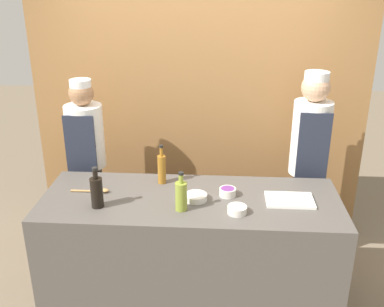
% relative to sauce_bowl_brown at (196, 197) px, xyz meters
% --- Properties ---
extents(ground_plane, '(14.00, 14.00, 0.00)m').
position_rel_sauce_bowl_brown_xyz_m(ground_plane, '(-0.04, 0.02, -0.96)').
color(ground_plane, '#756651').
extents(cabinet_wall, '(3.01, 0.18, 2.40)m').
position_rel_sauce_bowl_brown_xyz_m(cabinet_wall, '(-0.04, 1.19, 0.24)').
color(cabinet_wall, olive).
rests_on(cabinet_wall, ground_plane).
extents(counter, '(2.13, 0.79, 0.93)m').
position_rel_sauce_bowl_brown_xyz_m(counter, '(-0.04, 0.02, -0.49)').
color(counter, '#514C47').
rests_on(counter, ground_plane).
extents(sauce_bowl_brown, '(0.16, 0.16, 0.04)m').
position_rel_sauce_bowl_brown_xyz_m(sauce_bowl_brown, '(0.00, 0.00, 0.00)').
color(sauce_bowl_brown, silver).
rests_on(sauce_bowl_brown, counter).
extents(sauce_bowl_white, '(0.13, 0.13, 0.05)m').
position_rel_sauce_bowl_brown_xyz_m(sauce_bowl_white, '(0.28, -0.17, 0.00)').
color(sauce_bowl_white, silver).
rests_on(sauce_bowl_white, counter).
extents(sauce_bowl_purple, '(0.12, 0.12, 0.06)m').
position_rel_sauce_bowl_brown_xyz_m(sauce_bowl_purple, '(0.22, 0.08, 0.01)').
color(sauce_bowl_purple, silver).
rests_on(sauce_bowl_purple, counter).
extents(cutting_board, '(0.33, 0.23, 0.02)m').
position_rel_sauce_bowl_brown_xyz_m(cutting_board, '(0.66, 0.02, -0.02)').
color(cutting_board, white).
rests_on(cutting_board, counter).
extents(bottle_amber, '(0.06, 0.06, 0.31)m').
position_rel_sauce_bowl_brown_xyz_m(bottle_amber, '(-0.27, 0.26, 0.09)').
color(bottle_amber, '#9E661E').
rests_on(bottle_amber, counter).
extents(bottle_oil, '(0.08, 0.08, 0.28)m').
position_rel_sauce_bowl_brown_xyz_m(bottle_oil, '(-0.09, -0.14, 0.08)').
color(bottle_oil, olive).
rests_on(bottle_oil, counter).
extents(bottle_soy, '(0.08, 0.08, 0.29)m').
position_rel_sauce_bowl_brown_xyz_m(bottle_soy, '(-0.67, -0.14, 0.09)').
color(bottle_soy, black).
rests_on(bottle_soy, counter).
extents(wooden_spoon, '(0.28, 0.05, 0.03)m').
position_rel_sauce_bowl_brown_xyz_m(wooden_spoon, '(-0.73, 0.07, -0.01)').
color(wooden_spoon, '#B2844C').
rests_on(wooden_spoon, counter).
extents(chef_left, '(0.32, 0.32, 1.62)m').
position_rel_sauce_bowl_brown_xyz_m(chef_left, '(-0.98, 0.68, -0.06)').
color(chef_left, '#28282D').
rests_on(chef_left, ground_plane).
extents(chef_right, '(0.31, 0.31, 1.71)m').
position_rel_sauce_bowl_brown_xyz_m(chef_right, '(0.90, 0.68, -0.00)').
color(chef_right, '#28282D').
rests_on(chef_right, ground_plane).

